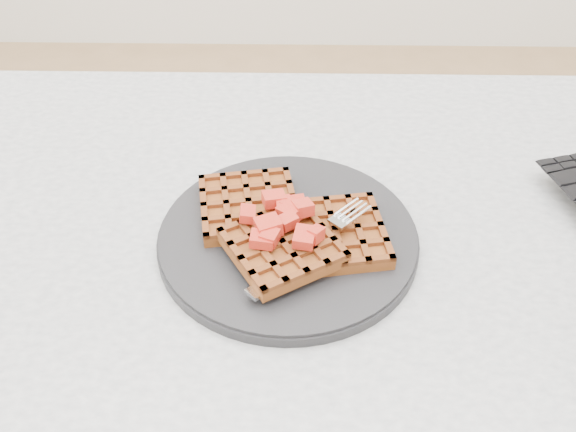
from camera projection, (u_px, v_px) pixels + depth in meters
The scene contains 5 objects.
table at pixel (357, 324), 0.77m from camera, with size 1.20×0.80×0.75m.
plate at pixel (288, 238), 0.70m from camera, with size 0.29×0.29×0.02m, color black.
waffles at pixel (288, 227), 0.69m from camera, with size 0.22×0.21×0.03m.
strawberry_pile at pixel (288, 206), 0.67m from camera, with size 0.15×0.15×0.02m, color #A20A00, non-canonical shape.
fork at pixel (318, 249), 0.67m from camera, with size 0.02×0.18×0.02m, color silver, non-canonical shape.
Camera 1 is at (-0.07, -0.49, 1.24)m, focal length 40.00 mm.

